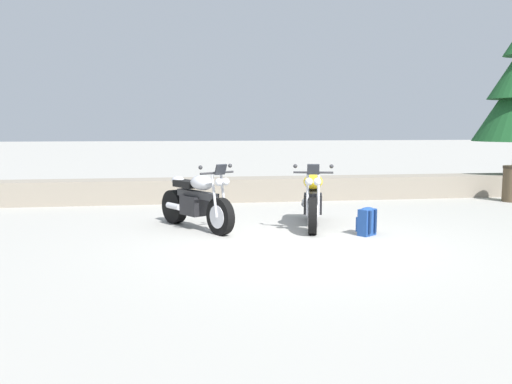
{
  "coord_description": "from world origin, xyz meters",
  "views": [
    {
      "loc": [
        -1.87,
        -7.87,
        1.78
      ],
      "look_at": [
        -0.5,
        1.2,
        0.65
      ],
      "focal_mm": 37.13,
      "sensor_mm": 36.0,
      "label": 1
    }
  ],
  "objects_px": {
    "trash_bin": "(512,184)",
    "motorcycle_yellow_centre": "(313,200)",
    "motorcycle_silver_near_left": "(197,201)",
    "rider_backpack": "(367,221)"
  },
  "relations": [
    {
      "from": "trash_bin",
      "to": "motorcycle_yellow_centre",
      "type": "bearing_deg",
      "value": -156.57
    },
    {
      "from": "motorcycle_silver_near_left",
      "to": "motorcycle_yellow_centre",
      "type": "relative_size",
      "value": 0.91
    },
    {
      "from": "motorcycle_silver_near_left",
      "to": "trash_bin",
      "type": "xyz_separation_m",
      "value": [
        7.6,
        2.3,
        -0.05
      ]
    },
    {
      "from": "motorcycle_yellow_centre",
      "to": "rider_backpack",
      "type": "bearing_deg",
      "value": -52.12
    },
    {
      "from": "motorcycle_silver_near_left",
      "to": "rider_backpack",
      "type": "height_order",
      "value": "motorcycle_silver_near_left"
    },
    {
      "from": "motorcycle_silver_near_left",
      "to": "motorcycle_yellow_centre",
      "type": "bearing_deg",
      "value": -2.69
    },
    {
      "from": "motorcycle_silver_near_left",
      "to": "motorcycle_yellow_centre",
      "type": "height_order",
      "value": "same"
    },
    {
      "from": "motorcycle_silver_near_left",
      "to": "rider_backpack",
      "type": "xyz_separation_m",
      "value": [
        2.75,
        -0.98,
        -0.24
      ]
    },
    {
      "from": "motorcycle_silver_near_left",
      "to": "rider_backpack",
      "type": "bearing_deg",
      "value": -19.62
    },
    {
      "from": "rider_backpack",
      "to": "trash_bin",
      "type": "xyz_separation_m",
      "value": [
        4.85,
        3.28,
        0.19
      ]
    }
  ]
}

